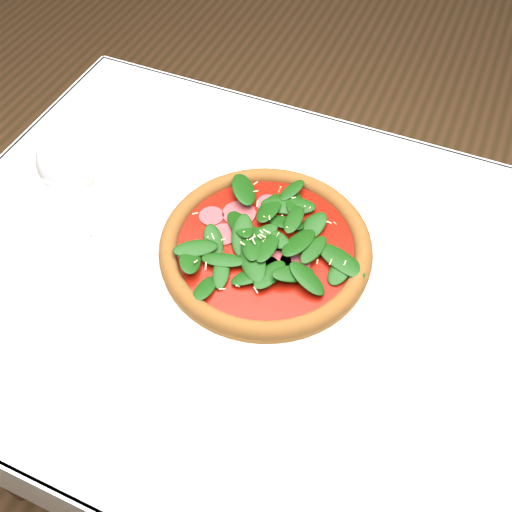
% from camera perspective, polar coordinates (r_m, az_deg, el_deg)
% --- Properties ---
extents(ground, '(6.00, 6.00, 0.00)m').
position_cam_1_polar(ground, '(1.56, 2.23, -18.71)').
color(ground, brown).
rests_on(ground, ground).
extents(dining_table, '(1.21, 0.81, 0.75)m').
position_cam_1_polar(dining_table, '(0.97, 3.43, -6.26)').
color(dining_table, silver).
rests_on(dining_table, ground).
extents(plate, '(0.39, 0.39, 0.02)m').
position_cam_1_polar(plate, '(0.90, 0.94, 0.30)').
color(plate, white).
rests_on(plate, dining_table).
extents(pizza, '(0.40, 0.40, 0.04)m').
position_cam_1_polar(pizza, '(0.89, 0.96, 1.17)').
color(pizza, '#905A22').
rests_on(pizza, plate).
extents(wine_glass, '(0.09, 0.09, 0.21)m').
position_cam_1_polar(wine_glass, '(0.87, -18.12, 8.14)').
color(wine_glass, silver).
rests_on(wine_glass, dining_table).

